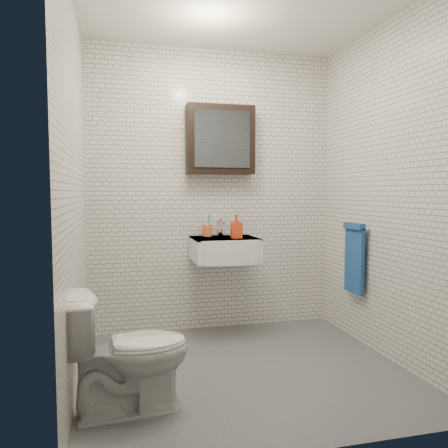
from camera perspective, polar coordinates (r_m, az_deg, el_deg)
name	(u,v)px	position (r m, az deg, el deg)	size (l,w,h in m)	color
ground	(244,369)	(3.22, 2.66, -18.42)	(2.20, 2.00, 0.01)	#4F5257
room_shell	(245,159)	(2.98, 2.76, 8.52)	(2.22, 2.02, 2.51)	silver
washbasin	(226,249)	(3.72, 0.24, -3.29)	(0.55, 0.50, 0.20)	white
faucet	(220,228)	(3.90, -0.46, -0.57)	(0.06, 0.20, 0.15)	silver
mirror_cabinet	(221,140)	(3.91, -0.46, 10.93)	(0.60, 0.15, 0.60)	black
towel_rail	(354,255)	(3.75, 16.66, -3.91)	(0.09, 0.30, 0.58)	silver
toothbrush_cup	(207,230)	(3.87, -2.19, -0.80)	(0.10, 0.10, 0.22)	#D15E34
soap_bottle	(236,227)	(3.70, 1.62, -0.33)	(0.09, 0.09, 0.20)	#FF511A
toilet	(128,351)	(2.62, -12.45, -15.91)	(0.39, 0.68, 0.69)	silver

